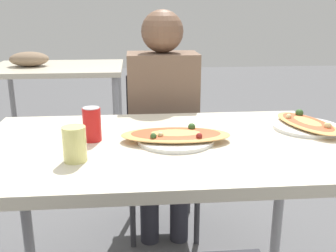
{
  "coord_description": "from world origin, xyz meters",
  "views": [
    {
      "loc": [
        -0.09,
        -1.35,
        1.22
      ],
      "look_at": [
        0.03,
        0.0,
        0.81
      ],
      "focal_mm": 42.0,
      "sensor_mm": 36.0,
      "label": 1
    }
  ],
  "objects_px": {
    "dining_table": "(160,161)",
    "chair_far_seated": "(161,144)",
    "drink_glass": "(75,144)",
    "pizza_second": "(307,124)",
    "person_seated": "(163,110)",
    "pizza_main": "(176,136)",
    "soda_can": "(92,124)"
  },
  "relations": [
    {
      "from": "chair_far_seated",
      "to": "drink_glass",
      "type": "height_order",
      "value": "drink_glass"
    },
    {
      "from": "person_seated",
      "to": "chair_far_seated",
      "type": "bearing_deg",
      "value": -90.0
    },
    {
      "from": "person_seated",
      "to": "pizza_second",
      "type": "distance_m",
      "value": 0.74
    },
    {
      "from": "chair_far_seated",
      "to": "person_seated",
      "type": "bearing_deg",
      "value": 90.0
    },
    {
      "from": "chair_far_seated",
      "to": "soda_can",
      "type": "relative_size",
      "value": 6.89
    },
    {
      "from": "dining_table",
      "to": "pizza_second",
      "type": "xyz_separation_m",
      "value": [
        0.6,
        0.11,
        0.09
      ]
    },
    {
      "from": "person_seated",
      "to": "drink_glass",
      "type": "xyz_separation_m",
      "value": [
        -0.34,
        -0.77,
        0.1
      ]
    },
    {
      "from": "drink_glass",
      "to": "pizza_second",
      "type": "relative_size",
      "value": 0.3
    },
    {
      "from": "pizza_main",
      "to": "pizza_second",
      "type": "height_order",
      "value": "pizza_second"
    },
    {
      "from": "person_seated",
      "to": "soda_can",
      "type": "relative_size",
      "value": 9.73
    },
    {
      "from": "person_seated",
      "to": "soda_can",
      "type": "xyz_separation_m",
      "value": [
        -0.3,
        -0.58,
        0.1
      ]
    },
    {
      "from": "person_seated",
      "to": "pizza_main",
      "type": "bearing_deg",
      "value": 90.12
    },
    {
      "from": "chair_far_seated",
      "to": "soda_can",
      "type": "xyz_separation_m",
      "value": [
        -0.3,
        -0.69,
        0.32
      ]
    },
    {
      "from": "soda_can",
      "to": "pizza_second",
      "type": "distance_m",
      "value": 0.85
    },
    {
      "from": "soda_can",
      "to": "pizza_main",
      "type": "bearing_deg",
      "value": -6.53
    },
    {
      "from": "pizza_main",
      "to": "drink_glass",
      "type": "xyz_separation_m",
      "value": [
        -0.34,
        -0.16,
        0.04
      ]
    },
    {
      "from": "chair_far_seated",
      "to": "drink_glass",
      "type": "relative_size",
      "value": 7.6
    },
    {
      "from": "chair_far_seated",
      "to": "drink_glass",
      "type": "bearing_deg",
      "value": 69.12
    },
    {
      "from": "dining_table",
      "to": "pizza_main",
      "type": "height_order",
      "value": "pizza_main"
    },
    {
      "from": "pizza_main",
      "to": "drink_glass",
      "type": "height_order",
      "value": "drink_glass"
    },
    {
      "from": "dining_table",
      "to": "person_seated",
      "type": "relative_size",
      "value": 1.09
    },
    {
      "from": "drink_glass",
      "to": "pizza_second",
      "type": "bearing_deg",
      "value": 17.09
    },
    {
      "from": "dining_table",
      "to": "soda_can",
      "type": "distance_m",
      "value": 0.28
    },
    {
      "from": "dining_table",
      "to": "person_seated",
      "type": "xyz_separation_m",
      "value": [
        0.06,
        0.62,
        0.04
      ]
    },
    {
      "from": "dining_table",
      "to": "pizza_main",
      "type": "distance_m",
      "value": 0.11
    },
    {
      "from": "pizza_main",
      "to": "soda_can",
      "type": "distance_m",
      "value": 0.31
    },
    {
      "from": "pizza_second",
      "to": "drink_glass",
      "type": "bearing_deg",
      "value": -162.91
    },
    {
      "from": "drink_glass",
      "to": "pizza_second",
      "type": "distance_m",
      "value": 0.92
    },
    {
      "from": "soda_can",
      "to": "person_seated",
      "type": "bearing_deg",
      "value": 62.29
    },
    {
      "from": "dining_table",
      "to": "chair_far_seated",
      "type": "distance_m",
      "value": 0.75
    },
    {
      "from": "pizza_second",
      "to": "soda_can",
      "type": "bearing_deg",
      "value": -175.11
    },
    {
      "from": "dining_table",
      "to": "drink_glass",
      "type": "bearing_deg",
      "value": -150.65
    }
  ]
}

